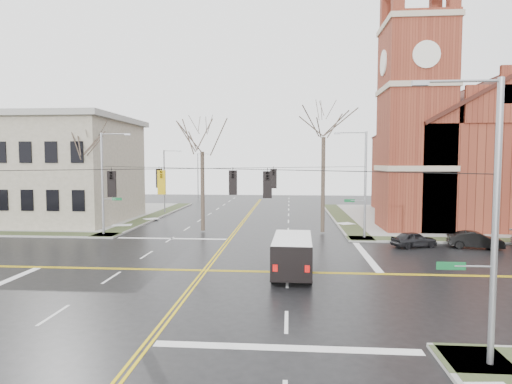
# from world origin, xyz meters

# --- Properties ---
(ground) EXTENTS (120.00, 120.00, 0.00)m
(ground) POSITION_xyz_m (0.00, 0.00, 0.00)
(ground) COLOR black
(ground) RESTS_ON ground
(sidewalks) EXTENTS (80.00, 80.00, 0.17)m
(sidewalks) POSITION_xyz_m (0.00, 0.00, 0.08)
(sidewalks) COLOR gray
(sidewalks) RESTS_ON ground
(road_markings) EXTENTS (100.00, 100.00, 0.01)m
(road_markings) POSITION_xyz_m (0.00, 0.00, 0.01)
(road_markings) COLOR gold
(road_markings) RESTS_ON ground
(church) EXTENTS (24.28, 27.48, 27.50)m
(church) POSITION_xyz_m (24.76, 24.78, 8.43)
(church) COLOR maroon
(church) RESTS_ON ground
(civic_building_a) EXTENTS (18.00, 14.00, 11.00)m
(civic_building_a) POSITION_xyz_m (-22.00, 20.00, 5.50)
(civic_building_a) COLOR gray
(civic_building_a) RESTS_ON ground
(signal_pole_ne) EXTENTS (2.75, 0.22, 9.00)m
(signal_pole_ne) POSITION_xyz_m (11.32, 11.50, 4.95)
(signal_pole_ne) COLOR gray
(signal_pole_ne) RESTS_ON ground
(signal_pole_nw) EXTENTS (2.75, 0.22, 9.00)m
(signal_pole_nw) POSITION_xyz_m (-11.32, 11.50, 4.95)
(signal_pole_nw) COLOR gray
(signal_pole_nw) RESTS_ON ground
(signal_pole_se) EXTENTS (2.75, 0.22, 9.00)m
(signal_pole_se) POSITION_xyz_m (11.32, -11.50, 4.95)
(signal_pole_se) COLOR gray
(signal_pole_se) RESTS_ON ground
(span_wires) EXTENTS (23.02, 23.02, 0.03)m
(span_wires) POSITION_xyz_m (0.00, 0.00, 6.20)
(span_wires) COLOR black
(span_wires) RESTS_ON ground
(traffic_signals) EXTENTS (8.21, 8.26, 1.30)m
(traffic_signals) POSITION_xyz_m (-0.00, -0.67, 5.45)
(traffic_signals) COLOR black
(traffic_signals) RESTS_ON ground
(streetlight_north_a) EXTENTS (2.30, 0.20, 8.00)m
(streetlight_north_a) POSITION_xyz_m (-10.65, 28.00, 4.47)
(streetlight_north_a) COLOR gray
(streetlight_north_a) RESTS_ON ground
(streetlight_north_b) EXTENTS (2.30, 0.20, 8.00)m
(streetlight_north_b) POSITION_xyz_m (-10.65, 48.00, 4.47)
(streetlight_north_b) COLOR gray
(streetlight_north_b) RESTS_ON ground
(cargo_van) EXTENTS (2.38, 5.81, 2.18)m
(cargo_van) POSITION_xyz_m (5.29, -0.22, 1.29)
(cargo_van) COLOR white
(cargo_van) RESTS_ON ground
(parked_car_a) EXTENTS (3.81, 2.58, 1.21)m
(parked_car_a) POSITION_xyz_m (14.73, 8.35, 0.60)
(parked_car_a) COLOR black
(parked_car_a) RESTS_ON ground
(parked_car_b) EXTENTS (4.10, 2.08, 1.29)m
(parked_car_b) POSITION_xyz_m (19.24, 8.20, 0.64)
(parked_car_b) COLOR black
(parked_car_b) RESTS_ON ground
(tree_nw_far) EXTENTS (4.00, 4.00, 10.55)m
(tree_nw_far) POSITION_xyz_m (-13.22, 13.73, 7.65)
(tree_nw_far) COLOR #3B3025
(tree_nw_far) RESTS_ON ground
(tree_nw_near) EXTENTS (4.00, 4.00, 11.10)m
(tree_nw_near) POSITION_xyz_m (-3.01, 14.09, 8.04)
(tree_nw_near) COLOR #3B3025
(tree_nw_near) RESTS_ON ground
(tree_ne) EXTENTS (4.00, 4.00, 13.05)m
(tree_ne) POSITION_xyz_m (8.15, 14.15, 9.42)
(tree_ne) COLOR #3B3025
(tree_ne) RESTS_ON ground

